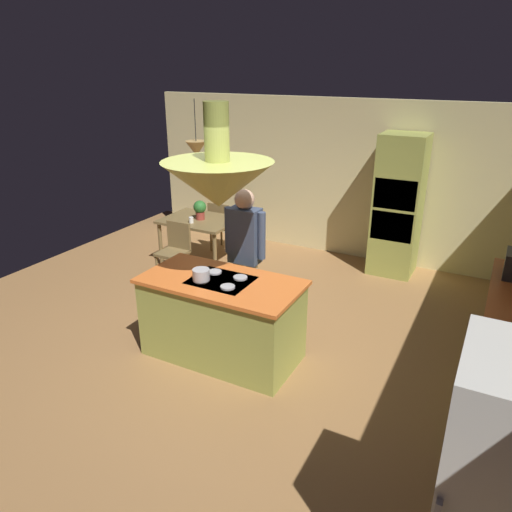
# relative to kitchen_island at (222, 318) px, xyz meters

# --- Properties ---
(ground) EXTENTS (8.16, 8.16, 0.00)m
(ground) POSITION_rel_kitchen_island_xyz_m (0.00, 0.20, -0.46)
(ground) COLOR #9E7042
(wall_back) EXTENTS (6.80, 0.10, 2.55)m
(wall_back) POSITION_rel_kitchen_island_xyz_m (0.00, 3.65, 0.81)
(wall_back) COLOR beige
(wall_back) RESTS_ON ground
(kitchen_island) EXTENTS (1.71, 0.89, 0.94)m
(kitchen_island) POSITION_rel_kitchen_island_xyz_m (0.00, 0.00, 0.00)
(kitchen_island) COLOR #A0A84C
(kitchen_island) RESTS_ON ground
(oven_tower) EXTENTS (0.66, 0.62, 2.12)m
(oven_tower) POSITION_rel_kitchen_island_xyz_m (1.10, 3.24, 0.60)
(oven_tower) COLOR #A0A84C
(oven_tower) RESTS_ON ground
(refrigerator) EXTENTS (0.72, 0.74, 1.79)m
(refrigerator) POSITION_rel_kitchen_island_xyz_m (2.80, -1.70, 0.43)
(refrigerator) COLOR silver
(refrigerator) RESTS_ON ground
(dining_table) EXTENTS (1.14, 0.87, 0.76)m
(dining_table) POSITION_rel_kitchen_island_xyz_m (-1.70, 2.10, 0.20)
(dining_table) COLOR olive
(dining_table) RESTS_ON ground
(person_at_island) EXTENTS (0.53, 0.23, 1.73)m
(person_at_island) POSITION_rel_kitchen_island_xyz_m (-0.11, 0.71, 0.53)
(person_at_island) COLOR tan
(person_at_island) RESTS_ON ground
(range_hood) EXTENTS (1.10, 1.10, 1.00)m
(range_hood) POSITION_rel_kitchen_island_xyz_m (0.00, 0.00, 1.51)
(range_hood) COLOR #A0A84C
(pendant_light_over_table) EXTENTS (0.32, 0.32, 0.82)m
(pendant_light_over_table) POSITION_rel_kitchen_island_xyz_m (-1.70, 2.10, 1.40)
(pendant_light_over_table) COLOR #E0B266
(chair_facing_island) EXTENTS (0.40, 0.40, 0.87)m
(chair_facing_island) POSITION_rel_kitchen_island_xyz_m (-1.70, 1.44, 0.04)
(chair_facing_island) COLOR olive
(chair_facing_island) RESTS_ON ground
(chair_by_back_wall) EXTENTS (0.40, 0.40, 0.87)m
(chair_by_back_wall) POSITION_rel_kitchen_island_xyz_m (-1.70, 2.76, 0.04)
(chair_by_back_wall) COLOR olive
(chair_by_back_wall) RESTS_ON ground
(potted_plant_on_table) EXTENTS (0.20, 0.20, 0.30)m
(potted_plant_on_table) POSITION_rel_kitchen_island_xyz_m (-1.68, 2.10, 0.46)
(potted_plant_on_table) COLOR #99382D
(potted_plant_on_table) RESTS_ON dining_table
(cup_on_table) EXTENTS (0.07, 0.07, 0.09)m
(cup_on_table) POSITION_rel_kitchen_island_xyz_m (-1.70, 1.88, 0.34)
(cup_on_table) COLOR white
(cup_on_table) RESTS_ON dining_table
(cooking_pot_on_cooktop) EXTENTS (0.18, 0.18, 0.12)m
(cooking_pot_on_cooktop) POSITION_rel_kitchen_island_xyz_m (-0.16, -0.13, 0.54)
(cooking_pot_on_cooktop) COLOR #B2B2B7
(cooking_pot_on_cooktop) RESTS_ON kitchen_island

